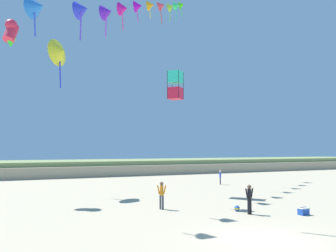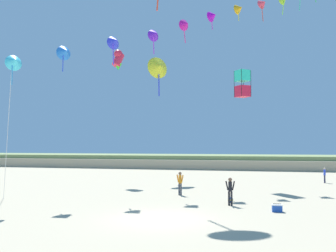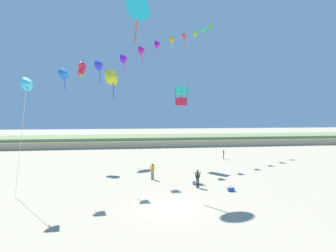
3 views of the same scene
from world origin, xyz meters
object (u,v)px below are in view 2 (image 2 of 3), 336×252
(large_kite_high_solo, at_px, (242,84))
(beach_ball, at_px, (230,200))
(large_kite_mid_trail, at_px, (118,59))
(person_far_left, at_px, (180,182))
(person_near_right, at_px, (230,189))
(person_near_left, at_px, (325,174))
(large_kite_outer_drift, at_px, (159,67))
(beach_cooler, at_px, (277,208))

(large_kite_high_solo, relative_size, beach_ball, 6.94)
(large_kite_high_solo, bearing_deg, large_kite_mid_trail, 168.80)
(person_far_left, bearing_deg, large_kite_mid_trail, 132.46)
(person_near_right, distance_m, person_far_left, 5.52)
(person_near_right, relative_size, large_kite_mid_trail, 0.76)
(person_far_left, relative_size, large_kite_high_solo, 0.70)
(large_kite_mid_trail, bearing_deg, person_near_right, -46.40)
(beach_ball, bearing_deg, person_near_left, 59.81)
(large_kite_high_solo, distance_m, large_kite_outer_drift, 10.82)
(person_far_left, xyz_separation_m, large_kite_high_solo, (4.54, 7.10, 8.53))
(person_far_left, bearing_deg, person_near_left, 43.79)
(person_far_left, distance_m, beach_cooler, 8.62)
(large_kite_mid_trail, bearing_deg, person_far_left, -47.54)
(person_far_left, height_order, beach_ball, person_far_left)
(large_kite_mid_trail, relative_size, beach_ball, 6.33)
(large_kite_high_solo, height_order, beach_cooler, large_kite_high_solo)
(person_near_right, relative_size, beach_ball, 4.81)
(person_far_left, relative_size, large_kite_outer_drift, 0.38)
(person_near_left, bearing_deg, person_far_left, -136.21)
(person_near_right, height_order, large_kite_high_solo, large_kite_high_solo)
(large_kite_outer_drift, xyz_separation_m, beach_ball, (8.71, -14.31, -12.43))
(person_far_left, xyz_separation_m, large_kite_mid_trail, (-8.94, 9.77, 12.25))
(beach_cooler, bearing_deg, large_kite_mid_trail, 136.02)
(person_near_left, distance_m, person_near_right, 17.79)
(beach_cooler, distance_m, beach_ball, 3.87)
(person_far_left, distance_m, large_kite_mid_trail, 18.05)
(large_kite_outer_drift, bearing_deg, large_kite_mid_trail, -155.71)
(person_far_left, xyz_separation_m, large_kite_outer_drift, (-4.78, 11.65, 11.60))
(person_near_left, xyz_separation_m, large_kite_mid_trail, (-21.33, -2.10, 12.38))
(beach_cooler, bearing_deg, person_near_right, 150.75)
(beach_ball, bearing_deg, large_kite_mid_trail, 136.01)
(person_far_left, height_order, large_kite_high_solo, large_kite_high_solo)
(person_near_right, height_order, person_far_left, person_far_left)
(large_kite_mid_trail, height_order, large_kite_high_solo, large_kite_mid_trail)
(person_near_right, relative_size, beach_cooler, 3.02)
(large_kite_mid_trail, relative_size, large_kite_outer_drift, 0.49)
(person_near_right, xyz_separation_m, large_kite_high_solo, (0.54, 10.92, 8.54))
(beach_ball, bearing_deg, large_kite_outer_drift, 121.34)
(large_kite_mid_trail, distance_m, beach_cooler, 25.38)
(person_near_left, height_order, large_kite_mid_trail, large_kite_mid_trail)
(large_kite_outer_drift, height_order, beach_cooler, large_kite_outer_drift)
(person_near_right, relative_size, person_far_left, 0.99)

